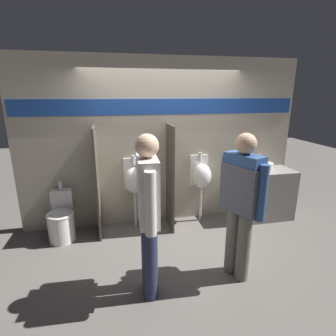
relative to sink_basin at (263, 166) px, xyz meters
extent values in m
plane|color=#5B5651|center=(-1.71, -0.36, -0.93)|extent=(16.00, 16.00, 0.00)
cube|color=#B2A893|center=(-1.71, 0.24, 0.42)|extent=(4.56, 0.06, 2.70)
cube|color=#1E479E|center=(-1.71, 0.20, 1.01)|extent=(4.47, 0.01, 0.24)
cube|color=gray|center=(0.05, -0.05, -0.50)|extent=(0.95, 0.53, 0.87)
cylinder|color=white|center=(0.00, 0.00, 0.00)|extent=(0.34, 0.34, 0.12)
cylinder|color=silver|center=(0.00, 0.12, 0.13)|extent=(0.03, 0.03, 0.14)
cube|color=#232328|center=(-0.23, -0.16, -0.06)|extent=(0.07, 0.14, 0.01)
cube|color=#4C4238|center=(-2.77, -0.05, -0.09)|extent=(0.03, 0.53, 1.69)
cube|color=#4C4238|center=(-1.64, -0.05, -0.09)|extent=(0.03, 0.53, 1.69)
cylinder|color=silver|center=(-2.21, 0.04, -0.62)|extent=(0.04, 0.04, 0.62)
ellipsoid|color=white|center=(-2.21, 0.04, -0.12)|extent=(0.33, 0.31, 0.42)
cube|color=white|center=(-2.21, 0.20, -0.06)|extent=(0.31, 0.02, 0.53)
cylinder|color=silver|center=(-2.21, 0.16, 0.18)|extent=(0.06, 0.06, 0.16)
cylinder|color=silver|center=(-1.08, 0.04, -0.62)|extent=(0.04, 0.04, 0.62)
ellipsoid|color=white|center=(-1.08, 0.04, -0.12)|extent=(0.33, 0.31, 0.42)
cube|color=white|center=(-1.08, 0.20, -0.06)|extent=(0.31, 0.02, 0.53)
cylinder|color=silver|center=(-1.08, 0.16, 0.18)|extent=(0.06, 0.06, 0.16)
cylinder|color=white|center=(-3.33, -0.16, -0.73)|extent=(0.38, 0.38, 0.41)
torus|color=white|center=(-3.33, -0.16, -0.51)|extent=(0.40, 0.40, 0.04)
cube|color=white|center=(-3.33, 0.12, -0.37)|extent=(0.32, 0.16, 0.30)
cylinder|color=silver|center=(-3.33, 0.10, -0.14)|extent=(0.06, 0.06, 0.14)
cylinder|color=#666056|center=(-1.09, -1.49, -0.51)|extent=(0.16, 0.16, 0.84)
cylinder|color=#666056|center=(-1.15, -1.34, -0.51)|extent=(0.16, 0.16, 0.84)
cube|color=#2D4C84|center=(-1.12, -1.42, 0.24)|extent=(0.35, 0.48, 0.67)
cube|color=#4C4C56|center=(-1.12, -1.42, 0.19)|extent=(0.39, 0.51, 0.53)
cylinder|color=#2D4C84|center=(-1.02, -1.65, 0.21)|extent=(0.11, 0.11, 0.61)
cylinder|color=#2D4C84|center=(-1.22, -1.19, 0.21)|extent=(0.11, 0.11, 0.61)
sphere|color=tan|center=(-1.12, -1.42, 0.69)|extent=(0.23, 0.23, 0.23)
cylinder|color=#282D4C|center=(-2.19, -1.57, -0.50)|extent=(0.16, 0.16, 0.86)
cylinder|color=#282D4C|center=(-2.18, -1.40, -0.50)|extent=(0.16, 0.16, 0.86)
cube|color=silver|center=(-2.18, -1.48, 0.27)|extent=(0.22, 0.46, 0.68)
cylinder|color=silver|center=(-2.19, -1.74, 0.23)|extent=(0.11, 0.11, 0.63)
cylinder|color=silver|center=(-2.17, -1.23, 0.23)|extent=(0.11, 0.11, 0.63)
sphere|color=beige|center=(-2.18, -1.48, 0.72)|extent=(0.23, 0.23, 0.23)
camera|label=1|loc=(-2.49, -3.93, 1.20)|focal=28.00mm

